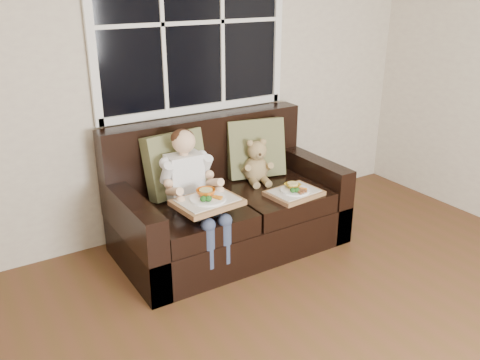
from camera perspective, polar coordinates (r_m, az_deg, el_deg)
room_walls at (r=2.03m, az=25.38°, el=9.21°), size 4.52×5.02×2.71m
window_back at (r=3.99m, az=-5.36°, el=17.18°), size 1.62×0.04×1.37m
loveseat at (r=3.94m, az=-1.62°, el=-3.08°), size 1.70×0.92×0.96m
pillow_left at (r=3.78m, az=-7.26°, el=1.80°), size 0.49×0.28×0.48m
pillow_right at (r=4.11m, az=1.75°, el=3.59°), size 0.50×0.32×0.48m
child at (r=3.56m, az=-5.53°, el=-0.20°), size 0.37×0.59×0.83m
teddy_bear at (r=4.02m, az=1.89°, el=1.81°), size 0.24×0.29×0.36m
tray_left at (r=3.40m, az=-3.70°, el=-2.32°), size 0.46×0.37×0.10m
tray_right at (r=3.81m, az=6.10°, el=-1.34°), size 0.41×0.33×0.09m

